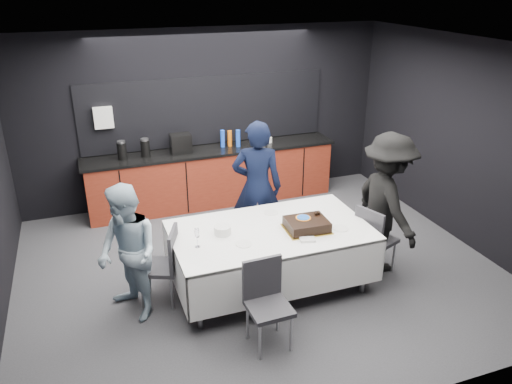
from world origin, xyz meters
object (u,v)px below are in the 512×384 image
plate_stack (223,230)px  person_center (257,187)px  chair_left (165,261)px  chair_near (266,297)px  chair_right (373,236)px  party_table (270,239)px  person_right (387,203)px  person_left (128,254)px  cake_assembly (307,225)px  champagne_flute (197,234)px

plate_stack → person_center: 1.13m
chair_left → chair_near: same height
chair_right → party_table: bearing=172.5°
person_center → party_table: bearing=100.2°
person_right → party_table: bearing=89.4°
chair_near → person_left: 1.56m
cake_assembly → chair_near: bearing=-136.2°
person_left → party_table: bearing=66.6°
party_table → chair_right: (1.31, -0.17, -0.11)m
party_table → chair_near: size_ratio=2.51×
person_left → person_right: size_ratio=0.86×
plate_stack → person_center: (0.73, 0.85, 0.09)m
party_table → plate_stack: size_ratio=11.74×
party_table → plate_stack: (-0.56, 0.08, 0.19)m
chair_left → chair_right: (2.55, -0.29, 0.00)m
chair_near → person_left: person_left is taller
party_table → chair_near: (-0.40, -0.91, -0.11)m
person_left → cake_assembly: bearing=62.3°
chair_near → person_center: person_center is taller
person_center → chair_right: bearing=156.4°
party_table → champagne_flute: (-0.90, -0.11, 0.30)m
plate_stack → chair_near: 1.05m
plate_stack → person_left: 1.08m
plate_stack → chair_left: chair_left is taller
cake_assembly → person_right: size_ratio=0.29×
chair_left → chair_near: (0.84, -1.03, 0.00)m
champagne_flute → chair_near: bearing=-58.0°
person_left → person_right: 3.17m
person_center → champagne_flute: bearing=64.7°
party_table → person_right: 1.55m
chair_left → person_left: person_left is taller
cake_assembly → chair_right: cake_assembly is taller
person_left → person_right: bearing=65.3°
party_table → person_center: person_center is taller
chair_left → person_right: 2.80m
person_right → chair_left: bearing=88.1°
party_table → champagne_flute: champagne_flute is taller
chair_right → person_left: (-2.95, 0.17, 0.24)m
plate_stack → chair_near: bearing=-80.9°
chair_left → person_center: 1.67m
chair_left → person_right: (2.77, -0.19, 0.37)m
chair_left → person_right: bearing=-3.9°
chair_left → champagne_flute: bearing=-34.6°
chair_right → plate_stack: bearing=172.4°
cake_assembly → chair_right: size_ratio=0.57×
champagne_flute → person_center: person_center is taller
cake_assembly → person_right: (1.13, 0.08, 0.06)m
cake_assembly → party_table: bearing=159.2°
person_left → chair_near: bearing=30.1°
champagne_flute → chair_right: bearing=-1.5°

